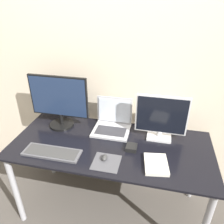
% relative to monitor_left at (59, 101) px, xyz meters
% --- Properties ---
extents(wall_back, '(7.00, 0.05, 2.50)m').
position_rel_monitor_left_xyz_m(wall_back, '(0.50, 0.24, 0.26)').
color(wall_back, beige).
rests_on(wall_back, ground_plane).
extents(desk, '(1.60, 0.72, 0.74)m').
position_rel_monitor_left_xyz_m(desk, '(0.50, -0.18, -0.35)').
color(desk, black).
rests_on(desk, ground_plane).
extents(monitor_left, '(0.52, 0.22, 0.47)m').
position_rel_monitor_left_xyz_m(monitor_left, '(0.00, 0.00, 0.00)').
color(monitor_left, black).
rests_on(monitor_left, desk).
extents(monitor_right, '(0.41, 0.14, 0.38)m').
position_rel_monitor_left_xyz_m(monitor_right, '(0.88, 0.00, -0.06)').
color(monitor_right, silver).
rests_on(monitor_right, desk).
extents(laptop, '(0.32, 0.27, 0.27)m').
position_rel_monitor_left_xyz_m(laptop, '(0.47, 0.05, -0.18)').
color(laptop, '#ADADB2').
rests_on(laptop, desk).
extents(keyboard, '(0.44, 0.15, 0.02)m').
position_rel_monitor_left_xyz_m(keyboard, '(0.10, -0.39, -0.24)').
color(keyboard, '#4C4C51').
rests_on(keyboard, desk).
extents(mousepad, '(0.20, 0.19, 0.00)m').
position_rel_monitor_left_xyz_m(mousepad, '(0.52, -0.40, -0.24)').
color(mousepad, '#47474C').
rests_on(mousepad, desk).
extents(mouse, '(0.04, 0.07, 0.03)m').
position_rel_monitor_left_xyz_m(mouse, '(0.50, -0.37, -0.23)').
color(mouse, '#333333').
rests_on(mouse, mousepad).
extents(book, '(0.19, 0.23, 0.03)m').
position_rel_monitor_left_xyz_m(book, '(0.87, -0.35, -0.23)').
color(book, silver).
rests_on(book, desk).
extents(power_brick, '(0.08, 0.09, 0.03)m').
position_rel_monitor_left_xyz_m(power_brick, '(0.68, -0.21, -0.23)').
color(power_brick, black).
rests_on(power_brick, desk).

